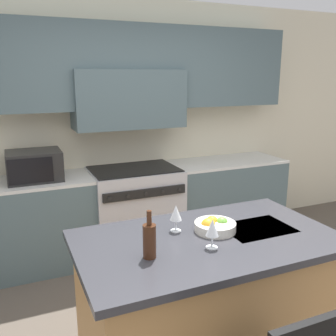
{
  "coord_description": "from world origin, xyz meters",
  "views": [
    {
      "loc": [
        -1.2,
        -1.88,
        1.89
      ],
      "look_at": [
        -0.07,
        0.73,
        1.19
      ],
      "focal_mm": 40.0,
      "sensor_mm": 36.0,
      "label": 1
    }
  ],
  "objects_px": {
    "fruit_bowl": "(214,226)",
    "range_stove": "(135,210)",
    "wine_bottle": "(149,240)",
    "microwave": "(34,166)",
    "wine_glass_near": "(212,229)",
    "wine_glass_far": "(176,213)"
  },
  "relations": [
    {
      "from": "range_stove",
      "to": "microwave",
      "type": "height_order",
      "value": "microwave"
    },
    {
      "from": "microwave",
      "to": "fruit_bowl",
      "type": "bearing_deg",
      "value": -62.46
    },
    {
      "from": "fruit_bowl",
      "to": "range_stove",
      "type": "bearing_deg",
      "value": 88.13
    },
    {
      "from": "microwave",
      "to": "wine_glass_far",
      "type": "xyz_separation_m",
      "value": [
        0.71,
        -1.7,
        0.0
      ]
    },
    {
      "from": "microwave",
      "to": "wine_glass_near",
      "type": "bearing_deg",
      "value": -68.12
    },
    {
      "from": "wine_glass_far",
      "to": "fruit_bowl",
      "type": "relative_size",
      "value": 0.67
    },
    {
      "from": "range_stove",
      "to": "wine_bottle",
      "type": "distance_m",
      "value": 2.1
    },
    {
      "from": "wine_bottle",
      "to": "wine_glass_near",
      "type": "relative_size",
      "value": 1.53
    },
    {
      "from": "wine_glass_near",
      "to": "wine_glass_far",
      "type": "bearing_deg",
      "value": 106.86
    },
    {
      "from": "wine_bottle",
      "to": "wine_glass_far",
      "type": "height_order",
      "value": "wine_bottle"
    },
    {
      "from": "wine_bottle",
      "to": "fruit_bowl",
      "type": "distance_m",
      "value": 0.53
    },
    {
      "from": "microwave",
      "to": "wine_glass_far",
      "type": "bearing_deg",
      "value": -67.27
    },
    {
      "from": "microwave",
      "to": "wine_bottle",
      "type": "xyz_separation_m",
      "value": [
        0.44,
        -1.97,
        -0.02
      ]
    },
    {
      "from": "microwave",
      "to": "fruit_bowl",
      "type": "distance_m",
      "value": 2.03
    },
    {
      "from": "wine_glass_near",
      "to": "wine_glass_far",
      "type": "relative_size",
      "value": 1.0
    },
    {
      "from": "microwave",
      "to": "wine_glass_near",
      "type": "height_order",
      "value": "microwave"
    },
    {
      "from": "wine_bottle",
      "to": "fruit_bowl",
      "type": "height_order",
      "value": "wine_bottle"
    },
    {
      "from": "wine_bottle",
      "to": "wine_glass_near",
      "type": "xyz_separation_m",
      "value": [
        0.37,
        -0.03,
        0.02
      ]
    },
    {
      "from": "range_stove",
      "to": "wine_glass_far",
      "type": "height_order",
      "value": "wine_glass_far"
    },
    {
      "from": "microwave",
      "to": "wine_bottle",
      "type": "height_order",
      "value": "wine_bottle"
    },
    {
      "from": "range_stove",
      "to": "wine_glass_near",
      "type": "bearing_deg",
      "value": -95.55
    },
    {
      "from": "range_stove",
      "to": "wine_glass_near",
      "type": "distance_m",
      "value": 2.08
    }
  ]
}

